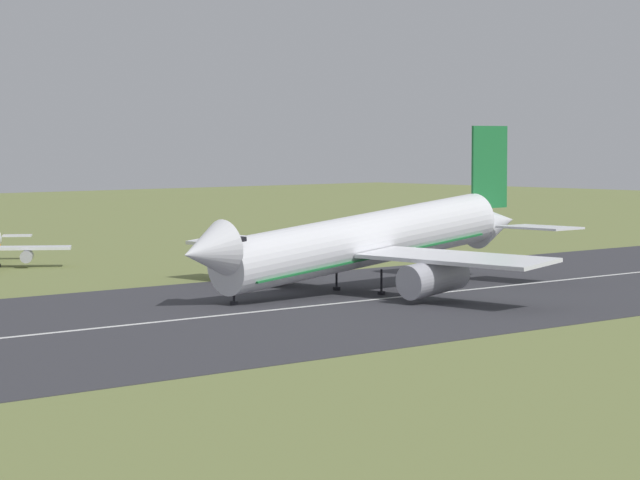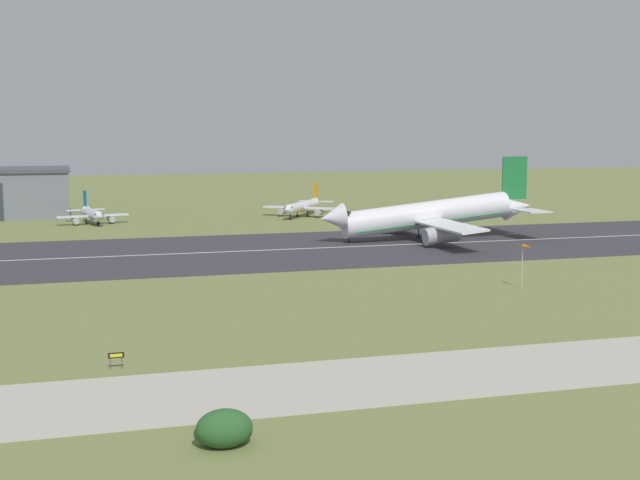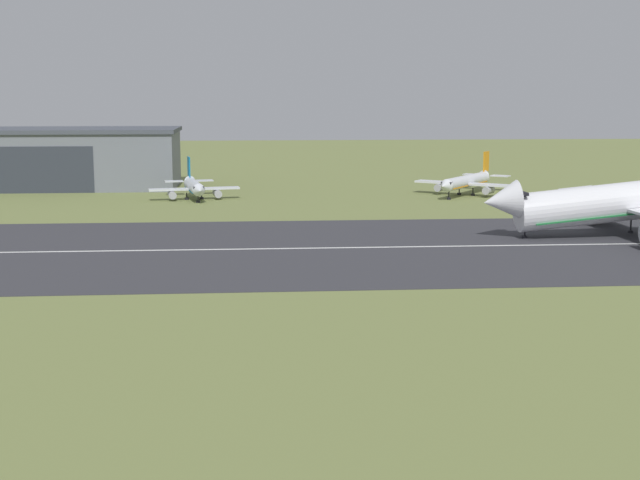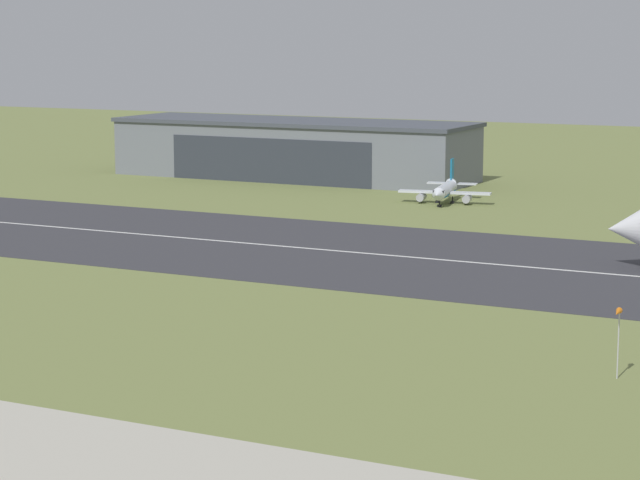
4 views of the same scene
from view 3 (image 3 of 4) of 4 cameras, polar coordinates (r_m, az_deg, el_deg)
ground_plane at (r=61.93m, az=-9.90°, el=-10.68°), size 699.42×699.42×0.00m
runway_strip at (r=122.27m, az=-7.24°, el=-0.63°), size 459.42×53.65×0.06m
runway_centreline at (r=122.26m, az=-7.24°, el=-0.61°), size 413.48×0.70×0.01m
airplane_parked_west at (r=189.04m, az=9.37°, el=3.70°), size 21.77×24.33×8.57m
airplane_parked_centre at (r=180.99m, az=-8.07°, el=3.39°), size 18.25×19.28×8.06m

